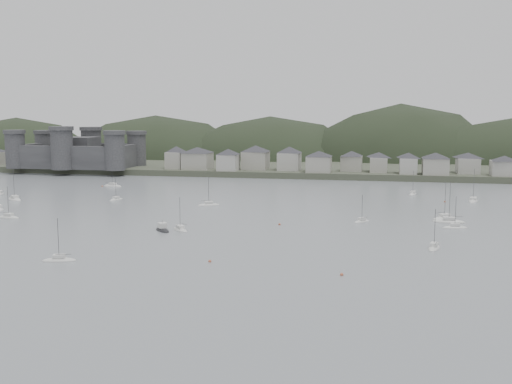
# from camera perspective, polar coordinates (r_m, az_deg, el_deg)

# --- Properties ---
(ground) EXTENTS (900.00, 900.00, 0.00)m
(ground) POSITION_cam_1_polar(r_m,az_deg,el_deg) (130.28, -6.85, -6.83)
(ground) COLOR slate
(ground) RESTS_ON ground
(far_shore_land) EXTENTS (900.00, 250.00, 3.00)m
(far_shore_land) POSITION_cam_1_polar(r_m,az_deg,el_deg) (417.60, 6.24, 3.23)
(far_shore_land) COLOR #383D2D
(far_shore_land) RESTS_ON ground
(forested_ridge) EXTENTS (851.55, 103.94, 102.57)m
(forested_ridge) POSITION_cam_1_polar(r_m,az_deg,el_deg) (392.93, 6.54, 1.09)
(forested_ridge) COLOR black
(forested_ridge) RESTS_ON ground
(castle) EXTENTS (66.00, 43.00, 20.00)m
(castle) POSITION_cam_1_polar(r_m,az_deg,el_deg) (340.44, -16.39, 3.62)
(castle) COLOR #343336
(castle) RESTS_ON far_shore_land
(waterfront_town) EXTENTS (451.48, 28.46, 12.92)m
(waterfront_town) POSITION_cam_1_polar(r_m,az_deg,el_deg) (303.86, 13.69, 2.84)
(waterfront_town) COLOR #A09F92
(waterfront_town) RESTS_ON far_shore_land
(moored_fleet) EXTENTS (241.92, 162.51, 13.14)m
(moored_fleet) POSITION_cam_1_polar(r_m,az_deg,el_deg) (195.76, -1.39, -1.91)
(moored_fleet) COLOR silver
(moored_fleet) RESTS_ON ground
(motor_launch_far) EXTENTS (6.77, 7.33, 3.77)m
(motor_launch_far) POSITION_cam_1_polar(r_m,az_deg,el_deg) (168.11, -8.76, -3.51)
(motor_launch_far) COLOR black
(motor_launch_far) RESTS_ON ground
(mooring_buoys) EXTENTS (168.58, 125.61, 0.70)m
(mooring_buoys) POSITION_cam_1_polar(r_m,az_deg,el_deg) (177.30, 0.70, -2.90)
(mooring_buoys) COLOR #B0583A
(mooring_buoys) RESTS_ON ground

